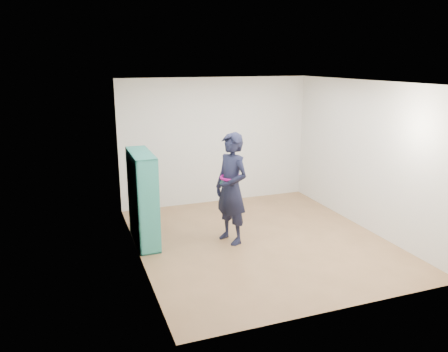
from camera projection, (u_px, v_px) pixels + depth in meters
name	position (u px, v px, depth m)	size (l,w,h in m)	color
floor	(260.00, 240.00, 7.32)	(4.50, 4.50, 0.00)	olive
ceiling	(264.00, 82.00, 6.65)	(4.50, 4.50, 0.00)	white
wall_left	(136.00, 176.00, 6.33)	(0.02, 4.50, 2.60)	silver
wall_right	(365.00, 156.00, 7.65)	(0.02, 4.50, 2.60)	silver
wall_back	(216.00, 141.00, 9.03)	(4.00, 0.02, 2.60)	silver
wall_front	(345.00, 208.00, 4.95)	(4.00, 0.02, 2.60)	silver
bookshelf	(141.00, 200.00, 7.08)	(0.33, 1.14, 1.51)	teal
person	(231.00, 188.00, 7.06)	(0.64, 0.78, 1.83)	black
smartphone	(222.00, 182.00, 7.00)	(0.06, 0.10, 0.13)	silver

